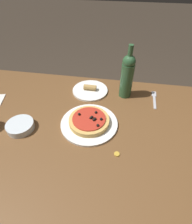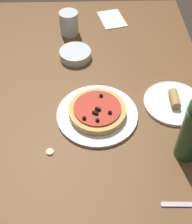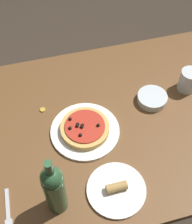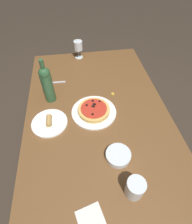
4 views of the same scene
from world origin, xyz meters
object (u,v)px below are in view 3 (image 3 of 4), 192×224
(pizza, at_px, (85,128))
(side_bowl, at_px, (152,98))
(dining_table, at_px, (89,136))
(side_plate, at_px, (116,189))
(water_cup, at_px, (188,80))
(bottle_cap, at_px, (43,110))
(fork, at_px, (8,214))
(wine_bottle, at_px, (54,189))
(dinner_plate, at_px, (85,131))

(pizza, xyz_separation_m, side_bowl, (-0.33, -0.08, -0.01))
(dining_table, distance_m, side_plate, 0.31)
(water_cup, relative_size, side_bowl, 0.79)
(dining_table, height_order, pizza, pizza)
(side_bowl, distance_m, bottle_cap, 0.48)
(side_bowl, relative_size, side_plate, 0.61)
(side_bowl, distance_m, fork, 0.75)
(water_cup, height_order, bottle_cap, water_cup)
(fork, height_order, side_plate, side_plate)
(wine_bottle, height_order, side_plate, wine_bottle)
(water_cup, distance_m, side_plate, 0.60)
(fork, bearing_deg, dinner_plate, 129.61)
(pizza, bearing_deg, wine_bottle, 59.03)
(wine_bottle, relative_size, side_plate, 1.42)
(dinner_plate, xyz_separation_m, water_cup, (-0.50, -0.11, 0.05))
(wine_bottle, xyz_separation_m, water_cup, (-0.67, -0.39, -0.08))
(fork, bearing_deg, bottle_cap, 157.63)
(water_cup, distance_m, side_bowl, 0.19)
(dinner_plate, height_order, side_plate, side_plate)
(dinner_plate, relative_size, pizza, 1.42)
(wine_bottle, distance_m, side_plate, 0.25)
(pizza, relative_size, fork, 1.22)
(water_cup, distance_m, bottle_cap, 0.66)
(bottle_cap, bearing_deg, wine_bottle, 88.18)
(bottle_cap, bearing_deg, pizza, 134.04)
(dining_table, height_order, water_cup, water_cup)
(dinner_plate, xyz_separation_m, bottle_cap, (0.15, -0.16, -0.00))
(dining_table, relative_size, pizza, 7.59)
(wine_bottle, height_order, water_cup, wine_bottle)
(wine_bottle, height_order, fork, wine_bottle)
(side_bowl, xyz_separation_m, bottle_cap, (0.48, -0.07, -0.01))
(dinner_plate, xyz_separation_m, pizza, (0.00, -0.00, 0.02))
(dining_table, xyz_separation_m, fork, (0.36, 0.29, 0.08))
(dining_table, xyz_separation_m, water_cup, (-0.48, -0.09, 0.13))
(fork, distance_m, side_plate, 0.39)
(side_plate, bearing_deg, side_bowl, -127.53)
(dinner_plate, distance_m, pizza, 0.02)
(side_bowl, bearing_deg, bottle_cap, -8.78)
(dining_table, height_order, dinner_plate, dinner_plate)
(side_plate, bearing_deg, wine_bottle, -1.10)
(dinner_plate, bearing_deg, wine_bottle, 58.97)
(side_plate, bearing_deg, dining_table, -84.98)
(fork, height_order, bottle_cap, bottle_cap)
(side_plate, height_order, bottle_cap, side_plate)
(wine_bottle, distance_m, side_bowl, 0.62)
(fork, relative_size, side_plate, 0.75)
(bottle_cap, bearing_deg, side_bowl, 171.22)
(pizza, relative_size, side_plate, 0.92)
(pizza, relative_size, side_bowl, 1.52)
(dinner_plate, relative_size, side_plate, 1.32)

